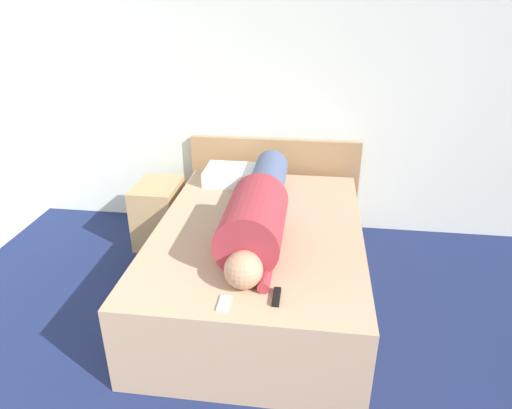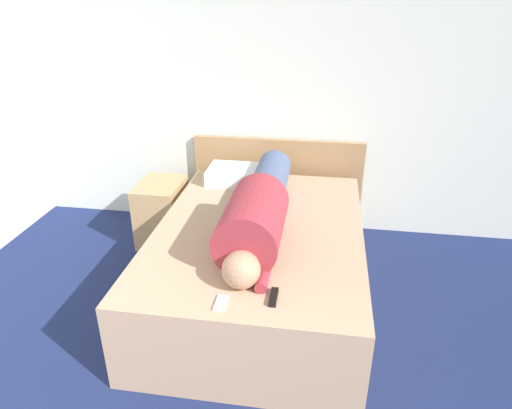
{
  "view_description": "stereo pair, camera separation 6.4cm",
  "coord_description": "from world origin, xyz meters",
  "px_view_note": "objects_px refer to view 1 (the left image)",
  "views": [
    {
      "loc": [
        0.44,
        -0.07,
        2.1
      ],
      "look_at": [
        0.09,
        2.58,
        0.83
      ],
      "focal_mm": 32.0,
      "sensor_mm": 36.0,
      "label": 1
    },
    {
      "loc": [
        0.51,
        -0.06,
        2.1
      ],
      "look_at": [
        0.09,
        2.58,
        0.83
      ],
      "focal_mm": 32.0,
      "sensor_mm": 36.0,
      "label": 2
    }
  ],
  "objects_px": {
    "bed": "(259,262)",
    "pillow_near_headboard": "(238,175)",
    "tv_remote": "(277,297)",
    "person_lying": "(258,209)",
    "cell_phone": "(224,303)",
    "nightstand": "(159,213)"
  },
  "relations": [
    {
      "from": "nightstand",
      "to": "tv_remote",
      "type": "distance_m",
      "value": 1.93
    },
    {
      "from": "tv_remote",
      "to": "cell_phone",
      "type": "xyz_separation_m",
      "value": [
        -0.27,
        -0.08,
        -0.01
      ]
    },
    {
      "from": "person_lying",
      "to": "nightstand",
      "type": "bearing_deg",
      "value": 142.9
    },
    {
      "from": "bed",
      "to": "pillow_near_headboard",
      "type": "height_order",
      "value": "pillow_near_headboard"
    },
    {
      "from": "bed",
      "to": "person_lying",
      "type": "bearing_deg",
      "value": -86.19
    },
    {
      "from": "tv_remote",
      "to": "pillow_near_headboard",
      "type": "bearing_deg",
      "value": 106.76
    },
    {
      "from": "pillow_near_headboard",
      "to": "tv_remote",
      "type": "height_order",
      "value": "pillow_near_headboard"
    },
    {
      "from": "bed",
      "to": "person_lying",
      "type": "distance_m",
      "value": 0.46
    },
    {
      "from": "nightstand",
      "to": "tv_remote",
      "type": "relative_size",
      "value": 3.7
    },
    {
      "from": "nightstand",
      "to": "cell_phone",
      "type": "xyz_separation_m",
      "value": [
        0.91,
        -1.57,
        0.3
      ]
    },
    {
      "from": "cell_phone",
      "to": "tv_remote",
      "type": "bearing_deg",
      "value": 17.29
    },
    {
      "from": "person_lying",
      "to": "tv_remote",
      "type": "distance_m",
      "value": 0.78
    },
    {
      "from": "person_lying",
      "to": "cell_phone",
      "type": "height_order",
      "value": "person_lying"
    },
    {
      "from": "tv_remote",
      "to": "bed",
      "type": "bearing_deg",
      "value": 103.9
    },
    {
      "from": "bed",
      "to": "pillow_near_headboard",
      "type": "bearing_deg",
      "value": 109.54
    },
    {
      "from": "nightstand",
      "to": "bed",
      "type": "bearing_deg",
      "value": -35.12
    },
    {
      "from": "nightstand",
      "to": "pillow_near_headboard",
      "type": "relative_size",
      "value": 1.0
    },
    {
      "from": "bed",
      "to": "nightstand",
      "type": "distance_m",
      "value": 1.21
    },
    {
      "from": "bed",
      "to": "person_lying",
      "type": "height_order",
      "value": "person_lying"
    },
    {
      "from": "bed",
      "to": "tv_remote",
      "type": "distance_m",
      "value": 0.87
    },
    {
      "from": "pillow_near_headboard",
      "to": "cell_phone",
      "type": "xyz_separation_m",
      "value": [
        0.21,
        -1.67,
        -0.06
      ]
    },
    {
      "from": "bed",
      "to": "person_lying",
      "type": "relative_size",
      "value": 1.21
    }
  ]
}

